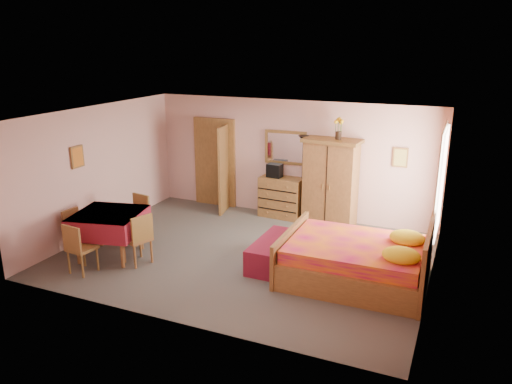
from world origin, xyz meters
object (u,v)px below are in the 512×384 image
at_px(chest_of_drawers, 282,197).
at_px(sunflower_vase, 339,128).
at_px(wardrobe, 330,183).
at_px(chair_north, 135,220).
at_px(wall_mirror, 286,147).
at_px(chair_east, 137,238).
at_px(chair_west, 78,231).
at_px(bench, 272,252).
at_px(dining_table, 110,235).
at_px(stereo, 275,171).
at_px(floor_lamp, 302,178).
at_px(chair_south, 82,248).
at_px(bed, 355,250).

relative_size(chest_of_drawers, sunflower_vase, 2.13).
bearing_deg(wardrobe, chair_north, -137.54).
bearing_deg(wall_mirror, chair_east, -115.77).
height_order(wardrobe, chair_west, wardrobe).
distance_m(chest_of_drawers, chair_north, 3.30).
distance_m(bench, chair_north, 2.85).
bearing_deg(sunflower_vase, dining_table, -135.91).
relative_size(chest_of_drawers, chair_east, 1.03).
height_order(chest_of_drawers, sunflower_vase, sunflower_vase).
bearing_deg(chair_west, chest_of_drawers, 146.85).
bearing_deg(stereo, bench, -69.33).
height_order(chest_of_drawers, floor_lamp, floor_lamp).
relative_size(bench, chair_south, 1.53).
relative_size(floor_lamp, dining_table, 1.62).
bearing_deg(wall_mirror, chair_north, -130.41).
distance_m(floor_lamp, dining_table, 4.25).
xyz_separation_m(bench, chair_north, (-2.84, -0.13, 0.24)).
bearing_deg(chair_east, wardrobe, -18.21).
height_order(sunflower_vase, chair_west, sunflower_vase).
xyz_separation_m(wall_mirror, chair_west, (-2.79, -3.57, -1.14)).
xyz_separation_m(wall_mirror, chair_north, (-2.10, -2.76, -1.08)).
distance_m(wardrobe, bench, 2.49).
xyz_separation_m(bench, chair_east, (-2.22, -0.92, 0.24)).
xyz_separation_m(floor_lamp, bed, (1.76, -2.53, -0.39)).
relative_size(sunflower_vase, chair_south, 0.50).
height_order(chest_of_drawers, bench, chest_of_drawers).
xyz_separation_m(stereo, sunflower_vase, (1.41, -0.03, 1.04)).
bearing_deg(wardrobe, bench, -94.50).
bearing_deg(stereo, chair_south, -115.91).
distance_m(chair_south, chair_north, 1.47).
height_order(wall_mirror, chair_east, wall_mirror).
distance_m(wall_mirror, bed, 3.61).
xyz_separation_m(chest_of_drawers, chair_north, (-2.10, -2.55, 0.01)).
height_order(wardrobe, chair_north, wardrobe).
height_order(wall_mirror, stereo, wall_mirror).
height_order(chest_of_drawers, chair_north, chair_north).
distance_m(dining_table, chair_west, 0.69).
bearing_deg(bench, chair_south, -150.64).
bearing_deg(floor_lamp, chair_north, -134.38).
relative_size(bench, chair_east, 1.47).
bearing_deg(chair_north, chair_west, 60.33).
bearing_deg(stereo, dining_table, -120.62).
relative_size(stereo, wardrobe, 0.17).
distance_m(bench, chair_east, 2.41).
xyz_separation_m(bed, dining_table, (-4.32, -0.83, -0.12)).
bearing_deg(chest_of_drawers, wall_mirror, 93.64).
xyz_separation_m(stereo, chair_south, (-1.94, -4.00, -0.61)).
distance_m(chair_north, chair_west, 1.07).
xyz_separation_m(dining_table, chair_north, (0.00, 0.74, 0.04)).
bearing_deg(chair_east, chair_west, 111.81).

